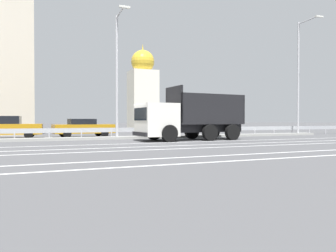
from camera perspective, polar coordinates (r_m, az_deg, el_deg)
ground_plane at (r=20.75m, az=-4.69°, el=-2.63°), size 320.00×320.00×0.00m
lane_strip_0 at (r=20.30m, az=6.41°, el=-2.71°), size 61.87×0.16×0.01m
lane_strip_1 at (r=18.32m, az=9.98°, el=-3.11°), size 61.87×0.16×0.01m
lane_strip_2 at (r=16.92m, az=13.12°, el=-3.46°), size 61.87×0.16×0.01m
lane_strip_3 at (r=14.44m, az=20.75°, el=-4.26°), size 61.87×0.16×0.01m
lane_strip_4 at (r=13.36m, az=25.37°, el=-4.71°), size 61.87×0.16×0.01m
median_island at (r=23.39m, az=-6.82°, el=-2.01°), size 34.03×1.10×0.18m
median_guardrail at (r=24.21m, az=-7.40°, el=-0.77°), size 61.87×0.09×0.78m
dump_truck at (r=21.40m, az=1.97°, el=0.84°), size 7.45×2.95×3.51m
median_road_sign at (r=23.68m, az=-4.35°, el=0.73°), size 0.71×0.16×2.31m
street_lamp_1 at (r=23.17m, az=-8.78°, el=9.74°), size 0.71×2.75×8.60m
street_lamp_2 at (r=31.63m, az=21.97°, el=8.65°), size 0.71×2.66×10.05m
parked_car_3 at (r=26.31m, az=-26.20°, el=-0.22°), size 4.84×2.30×1.62m
parked_car_4 at (r=26.62m, az=-14.53°, el=-0.28°), size 4.75×2.24×1.43m
church_tower at (r=46.00m, az=-4.42°, el=6.09°), size 3.60×3.60×11.99m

